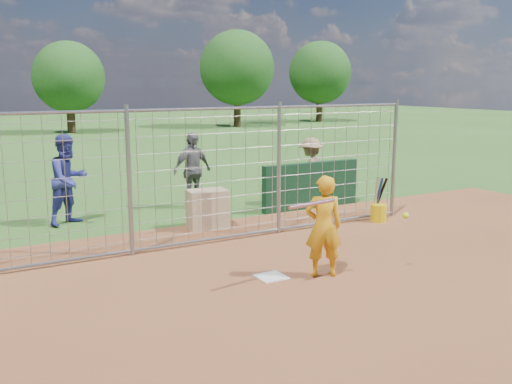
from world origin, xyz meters
TOP-DOWN VIEW (x-y plane):
  - ground at (0.00, 0.00)m, footprint 100.00×100.00m
  - infield_dirt at (0.00, -3.00)m, footprint 18.00×18.00m
  - home_plate at (0.00, -0.20)m, footprint 0.43×0.43m
  - dugout_wall at (3.40, 3.60)m, footprint 2.60×0.20m
  - batter at (0.74, -0.53)m, footprint 0.68×0.58m
  - bystander_a at (-1.93, 4.84)m, footprint 1.16×1.07m
  - bystander_b at (0.96, 5.03)m, footprint 1.15×0.71m
  - bystander_c at (3.63, 3.96)m, footprint 1.23×1.12m
  - equipment_bin at (0.44, 3.07)m, footprint 0.86×0.64m
  - equipment_in_play at (0.70, -0.88)m, footprint 2.14×0.32m
  - bucket_with_bats at (3.89, 1.76)m, footprint 0.34×0.39m
  - backstop_fence at (0.00, 2.00)m, footprint 9.08×0.08m
  - tree_line at (3.13, 28.13)m, footprint 44.66×6.72m

SIDE VIEW (x-z plane):
  - ground at x=0.00m, z-range 0.00..0.00m
  - infield_dirt at x=0.00m, z-range 0.01..0.01m
  - home_plate at x=0.00m, z-range 0.00..0.02m
  - bucket_with_bats at x=3.89m, z-range -0.24..0.73m
  - equipment_bin at x=0.44m, z-range 0.00..0.80m
  - dugout_wall at x=3.40m, z-range 0.00..1.10m
  - batter at x=0.74m, z-range 0.00..1.59m
  - bystander_c at x=3.63m, z-range 0.00..1.65m
  - bystander_b at x=0.96m, z-range 0.00..1.82m
  - bystander_a at x=-1.93m, z-range 0.00..1.91m
  - equipment_in_play at x=0.70m, z-range 0.97..1.38m
  - backstop_fence at x=0.00m, z-range -0.04..2.56m
  - tree_line at x=3.13m, z-range 0.47..6.95m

